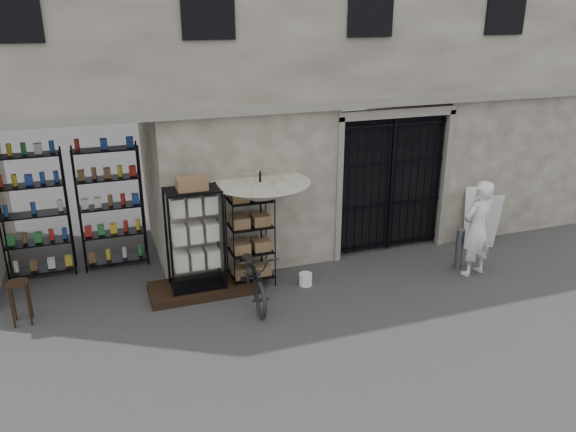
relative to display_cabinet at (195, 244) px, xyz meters
name	(u,v)px	position (x,y,z in m)	size (l,w,h in m)	color
ground	(358,309)	(2.52, -1.52, -0.99)	(80.00, 80.00, 0.00)	black
main_building	(283,31)	(2.52, 2.48, 3.51)	(14.00, 4.00, 9.00)	#B4AD99
shop_recess	(75,207)	(-1.98, 1.28, 0.51)	(3.00, 1.70, 3.00)	black
shop_shelving	(74,211)	(-2.03, 1.78, 0.26)	(2.70, 0.50, 2.50)	black
iron_gate	(387,182)	(4.27, 0.76, 0.51)	(2.50, 0.21, 3.00)	black
step_platform	(204,288)	(0.12, 0.03, -0.91)	(2.00, 0.90, 0.15)	black
display_cabinet	(195,244)	(0.00, 0.00, 0.00)	(1.00, 0.70, 2.02)	black
wire_rack	(251,241)	(1.04, 0.08, -0.11)	(0.85, 0.66, 1.79)	black
market_umbrella	(260,187)	(1.27, 0.12, 0.90)	(1.92, 1.95, 2.63)	black
white_bucket	(306,279)	(1.99, -0.36, -0.87)	(0.25, 0.25, 0.24)	white
bicycle	(254,299)	(0.89, -0.58, -0.99)	(0.67, 1.01, 1.93)	black
wooden_stool	(21,302)	(-2.96, -0.06, -0.59)	(0.41, 0.41, 0.76)	black
steel_bollard	(459,249)	(5.15, -0.71, -0.56)	(0.15, 0.15, 0.85)	slate
shopkeeper	(472,273)	(5.29, -1.00, -0.99)	(0.70, 1.92, 0.46)	silver
easel_sign	(481,219)	(6.24, 0.07, -0.33)	(0.79, 0.85, 1.27)	silver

